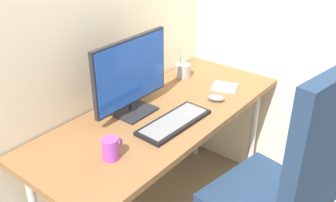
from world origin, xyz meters
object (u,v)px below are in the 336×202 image
(office_chair, at_px, (288,183))
(notebook, at_px, (225,87))
(monitor, at_px, (131,75))
(mouse, at_px, (216,98))
(keyboard, at_px, (174,122))
(coffee_mug, at_px, (111,148))
(pen_holder, at_px, (183,70))

(office_chair, bearing_deg, notebook, 53.30)
(monitor, relative_size, mouse, 5.18)
(office_chair, height_order, mouse, office_chair)
(office_chair, distance_m, monitor, 0.91)
(monitor, bearing_deg, notebook, -23.40)
(keyboard, bearing_deg, coffee_mug, 174.06)
(office_chair, xyz_separation_m, keyboard, (-0.06, 0.60, 0.12))
(office_chair, height_order, pen_holder, office_chair)
(notebook, bearing_deg, mouse, 174.66)
(keyboard, relative_size, pen_holder, 2.75)
(notebook, bearing_deg, coffee_mug, 159.14)
(monitor, distance_m, mouse, 0.52)
(coffee_mug, bearing_deg, pen_holder, 16.85)
(monitor, height_order, notebook, monitor)
(monitor, xyz_separation_m, notebook, (0.55, -0.24, -0.21))
(office_chair, distance_m, pen_holder, 1.02)
(office_chair, height_order, notebook, office_chair)
(keyboard, distance_m, pen_holder, 0.59)
(mouse, distance_m, pen_holder, 0.38)
(monitor, height_order, keyboard, monitor)
(pen_holder, bearing_deg, mouse, -113.72)
(monitor, distance_m, pen_holder, 0.57)
(mouse, xyz_separation_m, notebook, (0.17, 0.04, -0.01))
(mouse, height_order, notebook, mouse)
(monitor, distance_m, notebook, 0.64)
(office_chair, distance_m, mouse, 0.65)
(mouse, height_order, coffee_mug, coffee_mug)
(monitor, relative_size, pen_holder, 3.25)
(office_chair, relative_size, mouse, 12.58)
(monitor, bearing_deg, mouse, -35.83)
(keyboard, xyz_separation_m, pen_holder, (0.50, 0.31, 0.03))
(mouse, bearing_deg, office_chair, -135.97)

